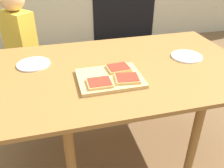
{
  "coord_description": "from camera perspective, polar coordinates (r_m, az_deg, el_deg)",
  "views": [
    {
      "loc": [
        -0.35,
        -1.19,
        1.33
      ],
      "look_at": [
        -0.04,
        0.0,
        0.59
      ],
      "focal_mm": 38.94,
      "sensor_mm": 36.0,
      "label": 1
    }
  ],
  "objects": [
    {
      "name": "ground_plane",
      "position": [
        1.82,
        1.39,
        -15.9
      ],
      "size": [
        16.0,
        16.0,
        0.0
      ],
      "primitive_type": "plane",
      "color": "brown"
    },
    {
      "name": "dining_table",
      "position": [
        1.43,
        1.7,
        1.27
      ],
      "size": [
        1.5,
        0.91,
        0.69
      ],
      "color": "olive",
      "rests_on": "ground"
    },
    {
      "name": "cutting_board",
      "position": [
        1.27,
        -0.53,
        1.37
      ],
      "size": [
        0.33,
        0.26,
        0.02
      ],
      "primitive_type": "cube",
      "color": "tan",
      "rests_on": "dining_table"
    },
    {
      "name": "pizza_slice_near_left",
      "position": [
        1.19,
        -2.92,
        0.29
      ],
      "size": [
        0.12,
        0.11,
        0.02
      ],
      "color": "#E2B464",
      "rests_on": "cutting_board"
    },
    {
      "name": "pizza_slice_far_right",
      "position": [
        1.33,
        1.55,
        3.8
      ],
      "size": [
        0.13,
        0.11,
        0.02
      ],
      "color": "#E2B464",
      "rests_on": "cutting_board"
    },
    {
      "name": "pizza_slice_near_right",
      "position": [
        1.23,
        3.63,
        1.34
      ],
      "size": [
        0.13,
        0.12,
        0.02
      ],
      "color": "#E2B464",
      "rests_on": "cutting_board"
    },
    {
      "name": "plate_white_left",
      "position": [
        1.49,
        -17.94,
        4.47
      ],
      "size": [
        0.19,
        0.19,
        0.01
      ],
      "primitive_type": "cylinder",
      "color": "silver",
      "rests_on": "dining_table"
    },
    {
      "name": "plate_white_right",
      "position": [
        1.59,
        17.11,
        6.23
      ],
      "size": [
        0.19,
        0.19,
        0.01
      ],
      "primitive_type": "cylinder",
      "color": "white",
      "rests_on": "dining_table"
    },
    {
      "name": "child_left",
      "position": [
        2.01,
        -20.47,
        8.23
      ],
      "size": [
        0.26,
        0.27,
        1.06
      ],
      "color": "#3C2743",
      "rests_on": "ground"
    }
  ]
}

